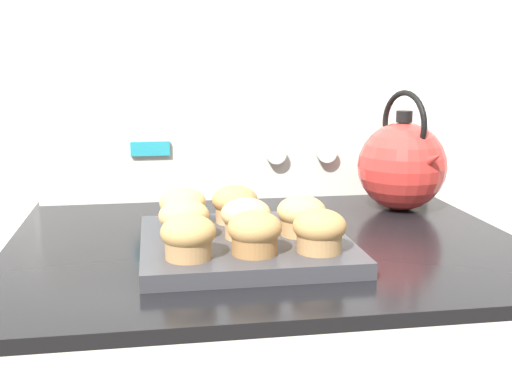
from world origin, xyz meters
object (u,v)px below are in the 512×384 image
object	(u,v)px
muffin_r1_c1	(246,218)
muffin_r1_c2	(301,216)
muffin_r0_c0	(188,237)
muffin_r1_c0	(184,220)
muffin_r0_c1	(255,233)
muffin_r0_c2	(319,231)
muffin_r2_c1	(235,204)
muffin_r2_c0	(183,207)
tea_kettle	(402,164)
muffin_pan	(245,244)

from	to	relation	value
muffin_r1_c1	muffin_r1_c2	distance (m)	0.08
muffin_r0_c0	muffin_r1_c0	size ratio (longest dim) A/B	1.00
muffin_r0_c1	muffin_r0_c2	distance (m)	0.09
muffin_r2_c1	muffin_r1_c0	bearing A→B (deg)	-134.07
muffin_r2_c0	muffin_r2_c1	xyz separation A→B (m)	(0.08, 0.00, 0.00)
muffin_r0_c1	muffin_r2_c1	world-z (taller)	same
muffin_r0_c1	tea_kettle	xyz separation A→B (m)	(0.32, 0.29, 0.03)
muffin_r1_c2	muffin_pan	bearing A→B (deg)	179.23
muffin_r0_c2	tea_kettle	size ratio (longest dim) A/B	0.33
muffin_r0_c2	muffin_r2_c0	distance (m)	0.24
muffin_r1_c0	tea_kettle	world-z (taller)	tea_kettle
muffin_pan	muffin_r2_c1	distance (m)	0.09
muffin_r0_c0	muffin_r0_c2	world-z (taller)	same
muffin_r2_c1	muffin_r0_c1	bearing A→B (deg)	-88.68
muffin_pan	muffin_r1_c1	size ratio (longest dim) A/B	4.13
muffin_r2_c0	muffin_r2_c1	bearing A→B (deg)	3.31
muffin_r0_c1	muffin_r1_c1	distance (m)	0.08
muffin_r2_c1	muffin_r0_c0	bearing A→B (deg)	-115.37
muffin_r0_c1	muffin_r2_c1	xyz separation A→B (m)	(-0.00, 0.17, 0.00)
muffin_r0_c1	muffin_r0_c0	bearing A→B (deg)	-176.65
muffin_r0_c2	muffin_r1_c1	world-z (taller)	same
muffin_r0_c1	muffin_r1_c0	distance (m)	0.12
muffin_pan	muffin_r2_c1	size ratio (longest dim) A/B	4.13
muffin_r1_c1	muffin_r2_c0	size ratio (longest dim) A/B	1.00
tea_kettle	muffin_r1_c2	bearing A→B (deg)	-137.90
muffin_r0_c2	muffin_r2_c0	bearing A→B (deg)	135.49
muffin_r1_c0	muffin_pan	bearing A→B (deg)	-0.62
muffin_pan	muffin_r1_c1	xyz separation A→B (m)	(0.00, -0.00, 0.04)
muffin_r0_c0	muffin_r1_c2	size ratio (longest dim) A/B	1.00
muffin_r1_c0	muffin_r2_c1	distance (m)	0.12
muffin_r0_c2	muffin_r1_c0	world-z (taller)	same
muffin_r2_c1	muffin_r1_c1	bearing A→B (deg)	-87.54
muffin_r1_c1	muffin_r1_c2	size ratio (longest dim) A/B	1.00
muffin_r0_c0	muffin_r1_c1	distance (m)	0.12
muffin_r1_c0	muffin_r1_c2	bearing A→B (deg)	-0.69
muffin_r0_c0	muffin_r2_c1	bearing A→B (deg)	64.63
muffin_r0_c0	muffin_r1_c1	xyz separation A→B (m)	(0.09, 0.08, 0.00)
muffin_pan	muffin_r2_c0	bearing A→B (deg)	135.35
muffin_r1_c0	muffin_r1_c1	size ratio (longest dim) A/B	1.00
muffin_r0_c1	muffin_r1_c2	bearing A→B (deg)	44.75
muffin_r1_c0	tea_kettle	size ratio (longest dim) A/B	0.33
muffin_r1_c0	tea_kettle	xyz separation A→B (m)	(0.40, 0.21, 0.03)
muffin_r0_c1	muffin_r1_c0	size ratio (longest dim) A/B	1.00
muffin_r1_c1	muffin_r2_c0	xyz separation A→B (m)	(-0.08, 0.08, 0.00)
muffin_pan	tea_kettle	bearing A→B (deg)	33.69
muffin_r1_c0	muffin_r2_c0	bearing A→B (deg)	88.36
tea_kettle	muffin_r1_c1	bearing A→B (deg)	-145.82
muffin_r0_c0	muffin_r2_c0	distance (m)	0.17
muffin_r1_c1	muffin_r1_c2	bearing A→B (deg)	1.28
muffin_r0_c0	muffin_r1_c0	world-z (taller)	same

